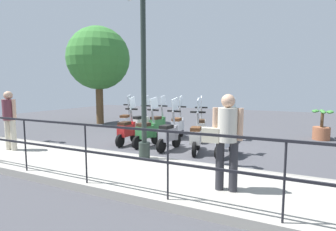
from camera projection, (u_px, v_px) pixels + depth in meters
ground_plane at (179, 145)px, 8.45m from camera, size 28.00×28.00×0.00m
promenade_walkway at (122, 170)px, 5.61m from camera, size 2.20×20.00×0.15m
fence_railing at (86, 141)px, 4.58m from camera, size 0.04×16.03×1.07m
lamp_post_near at (144, 79)px, 6.02m from camera, size 0.26×0.90×4.28m
pedestrian_with_bag at (226, 135)px, 4.24m from camera, size 0.35×0.64×1.59m
pedestrian_distant at (9, 116)px, 7.01m from camera, size 0.34×0.49×1.59m
tree_large at (98, 59)px, 12.91m from camera, size 3.08×3.08×4.80m
potted_palm at (322, 127)px, 9.17m from camera, size 1.06×0.66×1.05m
scooter_near_0 at (227, 139)px, 6.95m from camera, size 1.22×0.50×1.54m
scooter_near_1 at (196, 136)px, 7.32m from camera, size 1.22×0.49×1.54m
scooter_near_2 at (169, 134)px, 7.66m from camera, size 1.23×0.44×1.54m
scooter_near_3 at (147, 131)px, 8.09m from camera, size 1.21×0.51×1.54m
scooter_near_4 at (127, 130)px, 8.39m from camera, size 1.23×0.44×1.54m
scooter_far_0 at (223, 128)px, 8.81m from camera, size 1.23×0.44×1.54m
scooter_far_1 at (201, 127)px, 9.00m from camera, size 1.20×0.55×1.54m
scooter_far_2 at (178, 125)px, 9.37m from camera, size 1.23×0.44×1.54m
scooter_far_3 at (158, 124)px, 9.82m from camera, size 1.23×0.44×1.54m
scooter_far_4 at (141, 123)px, 9.93m from camera, size 1.23×0.46×1.54m
scooter_far_5 at (126, 122)px, 10.38m from camera, size 1.22×0.49×1.54m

